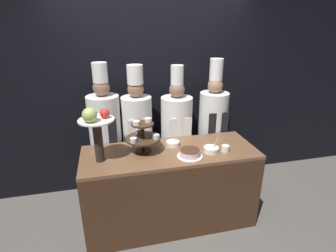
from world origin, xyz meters
TOP-DOWN VIEW (x-y plane):
  - ground_plane at (0.00, 0.00)m, footprint 14.00×14.00m
  - wall_back at (0.00, 1.27)m, footprint 10.00×0.06m
  - buffet_counter at (0.00, 0.35)m, footprint 1.87×0.69m
  - tiered_stand at (-0.28, 0.40)m, footprint 0.37×0.37m
  - fruit_pedestal at (-0.74, 0.28)m, footprint 0.34×0.34m
  - cake_round at (0.17, 0.18)m, footprint 0.26×0.26m
  - cup_white at (0.57, 0.21)m, footprint 0.08×0.08m
  - serving_bowl_near at (0.42, 0.23)m, footprint 0.16×0.16m
  - serving_bowl_far at (0.06, 0.47)m, footprint 0.15×0.15m
  - chef_left at (-0.67, 0.89)m, footprint 0.38×0.38m
  - chef_center_left at (-0.28, 0.89)m, footprint 0.36×0.36m
  - chef_center_right at (0.22, 0.89)m, footprint 0.39×0.39m
  - chef_right at (0.71, 0.89)m, footprint 0.37×0.37m

SIDE VIEW (x-z plane):
  - ground_plane at x=0.00m, z-range 0.00..0.00m
  - buffet_counter at x=0.00m, z-range 0.00..0.91m
  - chef_center_right at x=0.22m, z-range 0.06..1.79m
  - serving_bowl_far at x=0.06m, z-range 0.86..1.01m
  - serving_bowl_near at x=0.42m, z-range 0.86..1.02m
  - cup_white at x=0.57m, z-range 0.91..0.97m
  - cake_round at x=0.17m, z-range 0.91..0.99m
  - chef_right at x=0.71m, z-range 0.06..1.86m
  - chef_center_left at x=-0.28m, z-range 0.09..1.84m
  - chef_left at x=-0.67m, z-range 0.08..1.87m
  - tiered_stand at x=-0.28m, z-range 0.92..1.28m
  - fruit_pedestal at x=-0.74m, z-range 1.00..1.58m
  - wall_back at x=0.00m, z-range 0.00..2.80m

